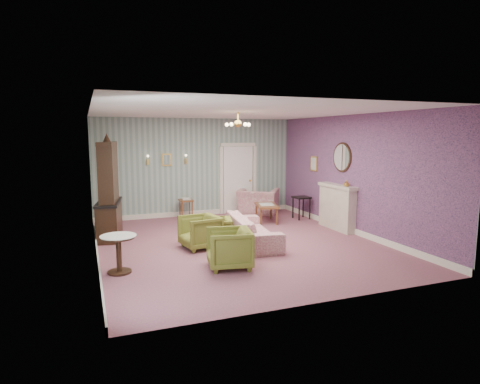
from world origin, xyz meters
name	(u,v)px	position (x,y,z in m)	size (l,w,h in m)	color
floor	(238,243)	(0.00, 0.00, 0.00)	(7.00, 7.00, 0.00)	#925567
ceiling	(238,112)	(0.00, 0.00, 2.90)	(7.00, 7.00, 0.00)	white
wall_back	(197,167)	(0.00, 3.50, 1.45)	(6.00, 6.00, 0.00)	gray
wall_front	(326,204)	(0.00, -3.50, 1.45)	(6.00, 6.00, 0.00)	gray
wall_left	(93,185)	(-3.00, 0.00, 1.45)	(7.00, 7.00, 0.00)	gray
wall_right	(352,174)	(3.00, 0.00, 1.45)	(7.00, 7.00, 0.00)	gray
wall_right_floral	(352,174)	(2.98, 0.00, 1.45)	(7.00, 7.00, 0.00)	#BA5D93
door	(238,178)	(1.30, 3.46, 1.08)	(1.12, 0.12, 2.16)	white
olive_chair_a	(229,246)	(-0.75, -1.53, 0.40)	(0.77, 0.72, 0.79)	olive
olive_chair_b	(200,230)	(-0.89, -0.07, 0.39)	(0.76, 0.71, 0.78)	olive
olive_chair_c	(216,230)	(-0.50, 0.04, 0.34)	(0.65, 0.61, 0.67)	olive
sofa_chintz	(252,225)	(0.29, -0.11, 0.42)	(2.15, 0.63, 0.84)	#A54264
wingback_chair	(258,197)	(1.81, 3.06, 0.51)	(1.17, 0.76, 1.03)	#A54264
dresser	(108,188)	(-2.65, 1.55, 1.20)	(0.50, 1.44, 2.39)	black
fireplace	(337,207)	(2.86, 0.40, 0.58)	(0.30, 1.40, 1.16)	beige
mantel_vase	(346,183)	(2.84, 0.00, 1.23)	(0.15, 0.15, 0.15)	gold
oval_mirror	(342,157)	(2.96, 0.40, 1.85)	(0.04, 0.76, 0.84)	white
framed_print	(314,164)	(2.97, 1.75, 1.60)	(0.04, 0.34, 0.42)	gold
coffee_table	(266,213)	(1.55, 1.87, 0.25)	(0.54, 0.98, 0.50)	brown
side_table_black	(301,208)	(2.65, 1.86, 0.33)	(0.44, 0.44, 0.65)	black
pedestal_table	(119,254)	(-2.65, -1.12, 0.34)	(0.63, 0.63, 0.68)	black
nesting_table	(186,208)	(-0.45, 3.07, 0.31)	(0.37, 0.47, 0.62)	brown
gilt_mirror_back	(167,160)	(-0.90, 3.46, 1.70)	(0.28, 0.06, 0.36)	gold
sconce_left	(148,160)	(-1.45, 3.44, 1.70)	(0.16, 0.12, 0.30)	gold
sconce_right	(186,159)	(-0.35, 3.44, 1.70)	(0.16, 0.12, 0.30)	gold
chandelier	(238,125)	(0.00, 0.00, 2.63)	(0.56, 0.56, 0.36)	gold
burgundy_cushion	(259,199)	(1.76, 2.91, 0.48)	(0.38, 0.10, 0.38)	maroon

